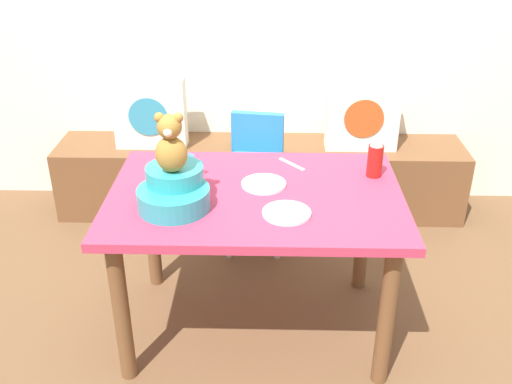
% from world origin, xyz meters
% --- Properties ---
extents(ground_plane, '(8.00, 8.00, 0.00)m').
position_xyz_m(ground_plane, '(0.00, 0.00, 0.00)').
color(ground_plane, brown).
extents(back_wall, '(4.40, 0.10, 2.60)m').
position_xyz_m(back_wall, '(0.00, 1.45, 1.30)').
color(back_wall, silver).
rests_on(back_wall, ground_plane).
extents(window_bench, '(2.60, 0.44, 0.46)m').
position_xyz_m(window_bench, '(0.00, 1.18, 0.23)').
color(window_bench, brown).
rests_on(window_bench, ground_plane).
extents(pillow_floral_left, '(0.44, 0.15, 0.44)m').
position_xyz_m(pillow_floral_left, '(-0.68, 1.16, 0.68)').
color(pillow_floral_left, white).
rests_on(pillow_floral_left, window_bench).
extents(pillow_floral_right, '(0.44, 0.15, 0.44)m').
position_xyz_m(pillow_floral_right, '(0.63, 1.16, 0.68)').
color(pillow_floral_right, white).
rests_on(pillow_floral_right, window_bench).
extents(book_stack, '(0.20, 0.14, 0.09)m').
position_xyz_m(book_stack, '(-0.07, 1.18, 0.50)').
color(book_stack, '#58A042').
rests_on(book_stack, window_bench).
extents(dining_table, '(1.28, 0.87, 0.74)m').
position_xyz_m(dining_table, '(0.00, 0.00, 0.63)').
color(dining_table, '#B73351').
rests_on(dining_table, ground_plane).
extents(highchair, '(0.36, 0.48, 0.79)m').
position_xyz_m(highchair, '(-0.03, 0.75, 0.52)').
color(highchair, '#2672B2').
rests_on(highchair, ground_plane).
extents(infant_seat_teal, '(0.30, 0.33, 0.16)m').
position_xyz_m(infant_seat_teal, '(-0.33, -0.13, 0.81)').
color(infant_seat_teal, teal).
rests_on(infant_seat_teal, dining_table).
extents(teddy_bear, '(0.13, 0.12, 0.25)m').
position_xyz_m(teddy_bear, '(-0.33, -0.13, 1.02)').
color(teddy_bear, olive).
rests_on(teddy_bear, infant_seat_teal).
extents(ketchup_bottle, '(0.07, 0.07, 0.18)m').
position_xyz_m(ketchup_bottle, '(0.54, 0.18, 0.83)').
color(ketchup_bottle, red).
rests_on(ketchup_bottle, dining_table).
extents(coffee_mug, '(0.12, 0.08, 0.09)m').
position_xyz_m(coffee_mug, '(-0.32, 0.17, 0.79)').
color(coffee_mug, '#335999').
rests_on(coffee_mug, dining_table).
extents(dinner_plate_near, '(0.20, 0.20, 0.01)m').
position_xyz_m(dinner_plate_near, '(0.13, -0.19, 0.75)').
color(dinner_plate_near, white).
rests_on(dinner_plate_near, dining_table).
extents(dinner_plate_far, '(0.20, 0.20, 0.01)m').
position_xyz_m(dinner_plate_far, '(0.04, 0.07, 0.75)').
color(dinner_plate_far, white).
rests_on(dinner_plate_far, dining_table).
extents(table_fork, '(0.12, 0.14, 0.01)m').
position_xyz_m(table_fork, '(0.17, 0.29, 0.74)').
color(table_fork, silver).
rests_on(table_fork, dining_table).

